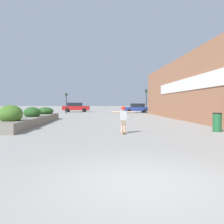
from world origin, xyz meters
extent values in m
plane|color=gray|center=(0.00, 0.00, 0.00)|extent=(300.00, 300.00, 0.00)
cube|color=#9E6647|center=(6.93, 14.86, 2.88)|extent=(0.60, 35.54, 5.76)
cube|color=white|center=(6.59, 13.74, 3.13)|extent=(0.06, 21.70, 1.04)
cube|color=slate|center=(-5.64, 14.11, 0.28)|extent=(1.53, 13.41, 0.55)
ellipsoid|color=#3D6623|center=(-5.69, 9.40, 0.94)|extent=(1.31, 1.31, 1.02)
ellipsoid|color=#234C1E|center=(-5.68, 13.87, 0.86)|extent=(1.23, 1.20, 0.81)
ellipsoid|color=#234C1E|center=(-5.74, 18.76, 0.82)|extent=(1.42, 1.63, 0.71)
cube|color=olive|center=(0.41, 7.78, 0.09)|extent=(0.17, 0.77, 0.01)
cylinder|color=beige|center=(0.34, 8.05, 0.03)|extent=(0.05, 0.06, 0.06)
cylinder|color=beige|center=(0.48, 8.05, 0.03)|extent=(0.05, 0.06, 0.06)
cylinder|color=beige|center=(0.34, 7.51, 0.03)|extent=(0.05, 0.06, 0.06)
cylinder|color=beige|center=(0.48, 7.51, 0.03)|extent=(0.05, 0.06, 0.06)
cylinder|color=tan|center=(0.34, 7.78, 0.39)|extent=(0.11, 0.11, 0.59)
cylinder|color=tan|center=(0.48, 7.78, 0.39)|extent=(0.11, 0.11, 0.59)
cube|color=gray|center=(0.41, 7.78, 0.58)|extent=(0.21, 0.18, 0.21)
cube|color=#B2B2B7|center=(0.41, 7.78, 0.91)|extent=(0.34, 0.17, 0.46)
cylinder|color=tan|center=(0.02, 7.78, 1.09)|extent=(0.44, 0.08, 0.08)
cylinder|color=tan|center=(0.79, 7.78, 1.09)|extent=(0.44, 0.08, 0.08)
sphere|color=tan|center=(0.41, 7.78, 1.24)|extent=(0.19, 0.19, 0.19)
sphere|color=red|center=(0.41, 7.78, 1.28)|extent=(0.22, 0.22, 0.22)
cylinder|color=#1E5B33|center=(5.54, 8.38, 0.48)|extent=(0.46, 0.46, 0.97)
cylinder|color=black|center=(5.54, 8.38, 0.99)|extent=(0.48, 0.48, 0.05)
cube|color=navy|center=(5.43, 36.33, 0.63)|extent=(4.13, 1.73, 0.65)
cube|color=black|center=(5.59, 36.33, 1.24)|extent=(2.27, 1.52, 0.58)
cylinder|color=black|center=(4.14, 35.51, 0.31)|extent=(0.61, 0.22, 0.61)
cylinder|color=black|center=(4.14, 37.16, 0.31)|extent=(0.61, 0.22, 0.61)
cylinder|color=black|center=(6.71, 35.51, 0.31)|extent=(0.61, 0.22, 0.61)
cylinder|color=black|center=(6.71, 37.16, 0.31)|extent=(0.61, 0.22, 0.61)
cube|color=black|center=(15.76, 36.62, 0.64)|extent=(4.09, 1.89, 0.67)
cube|color=black|center=(15.92, 36.62, 1.26)|extent=(2.25, 1.66, 0.56)
cylinder|color=black|center=(14.49, 35.72, 0.31)|extent=(0.62, 0.22, 0.62)
cylinder|color=black|center=(14.49, 37.51, 0.31)|extent=(0.62, 0.22, 0.62)
cylinder|color=black|center=(17.03, 35.72, 0.31)|extent=(0.62, 0.22, 0.62)
cylinder|color=black|center=(17.03, 37.51, 0.31)|extent=(0.62, 0.22, 0.62)
cube|color=maroon|center=(-4.83, 40.20, 0.72)|extent=(4.79, 1.71, 0.74)
cube|color=black|center=(-5.02, 40.20, 1.38)|extent=(2.63, 1.51, 0.59)
cylinder|color=black|center=(-3.35, 41.02, 0.35)|extent=(0.70, 0.22, 0.70)
cylinder|color=black|center=(-3.35, 39.39, 0.35)|extent=(0.70, 0.22, 0.70)
cylinder|color=black|center=(-6.32, 41.02, 0.35)|extent=(0.70, 0.22, 0.70)
cylinder|color=black|center=(-6.32, 39.39, 0.35)|extent=(0.70, 0.22, 0.70)
cylinder|color=black|center=(-5.71, 33.57, 1.32)|extent=(0.11, 0.11, 2.63)
cube|color=black|center=(-5.71, 33.57, 2.86)|extent=(0.28, 0.20, 0.45)
sphere|color=#2D2823|center=(-5.71, 33.44, 3.01)|extent=(0.15, 0.15, 0.15)
sphere|color=#2D2823|center=(-5.71, 33.44, 2.86)|extent=(0.15, 0.15, 0.15)
sphere|color=green|center=(-5.71, 33.44, 2.71)|extent=(0.15, 0.15, 0.15)
cylinder|color=black|center=(6.40, 32.83, 1.60)|extent=(0.11, 0.11, 3.19)
cube|color=black|center=(6.40, 32.83, 3.42)|extent=(0.28, 0.20, 0.45)
sphere|color=#2D2823|center=(6.40, 32.71, 3.57)|extent=(0.15, 0.15, 0.15)
sphere|color=#2D2823|center=(6.40, 32.71, 3.42)|extent=(0.15, 0.15, 0.15)
sphere|color=green|center=(6.40, 32.71, 3.27)|extent=(0.15, 0.15, 0.15)
camera|label=1|loc=(-0.83, -4.65, 1.51)|focal=40.00mm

